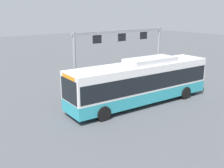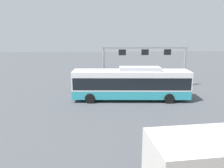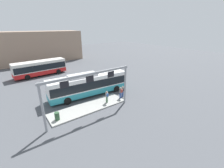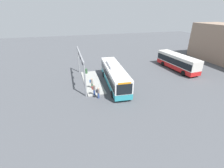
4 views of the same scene
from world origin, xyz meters
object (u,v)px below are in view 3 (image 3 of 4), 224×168
(person_waiting_near, at_px, (121,92))
(person_waiting_mid, at_px, (107,96))
(person_boarding, at_px, (123,91))
(bus_main, at_px, (89,84))
(bus_background_left, at_px, (40,67))
(trash_bin, at_px, (57,116))

(person_waiting_near, distance_m, person_waiting_mid, 2.34)
(person_waiting_near, bearing_deg, person_boarding, -59.55)
(person_boarding, relative_size, person_waiting_near, 1.00)
(person_boarding, relative_size, person_waiting_mid, 1.00)
(bus_main, height_order, person_waiting_mid, bus_main)
(bus_background_left, distance_m, person_waiting_near, 19.81)
(person_boarding, distance_m, person_waiting_near, 0.94)
(person_boarding, bearing_deg, person_waiting_mid, 80.94)
(bus_main, height_order, bus_background_left, bus_main)
(trash_bin, bearing_deg, person_waiting_mid, 0.18)
(person_boarding, bearing_deg, bus_background_left, 5.55)
(person_waiting_mid, relative_size, trash_bin, 1.86)
(bus_main, relative_size, bus_background_left, 1.16)
(bus_main, bearing_deg, bus_background_left, 107.69)
(person_waiting_mid, bearing_deg, trash_bin, 103.77)
(bus_main, xyz_separation_m, person_waiting_near, (2.90, -3.95, -0.76))
(bus_background_left, distance_m, trash_bin, 18.89)
(bus_background_left, bearing_deg, person_waiting_mid, -81.89)
(person_boarding, bearing_deg, bus_main, 30.54)
(bus_main, distance_m, trash_bin, 7.37)
(bus_background_left, xyz_separation_m, person_waiting_mid, (4.11, -18.65, -0.73))
(person_waiting_mid, bearing_deg, person_waiting_near, -78.01)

